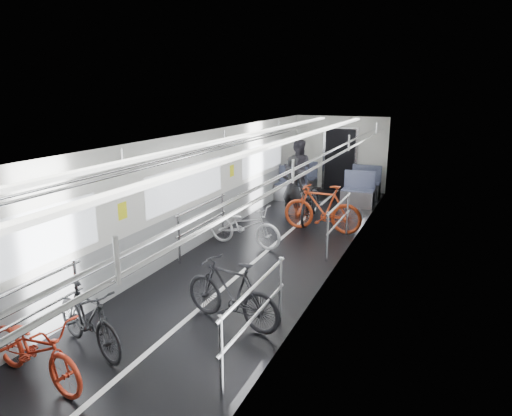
{
  "coord_description": "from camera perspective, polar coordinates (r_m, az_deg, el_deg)",
  "views": [
    {
      "loc": [
        3.29,
        -7.66,
        3.26
      ],
      "look_at": [
        0.0,
        0.03,
        1.06
      ],
      "focal_mm": 32.0,
      "sensor_mm": 36.0,
      "label": 1
    }
  ],
  "objects": [
    {
      "name": "bike_left_near",
      "position": [
        5.92,
        -25.84,
        -15.52
      ],
      "size": [
        1.68,
        0.81,
        0.84
      ],
      "primitive_type": "imported",
      "rotation": [
        0.0,
        0.0,
        1.41
      ],
      "color": "#B82C16",
      "rests_on": "floor"
    },
    {
      "name": "bike_aisle",
      "position": [
        11.55,
        6.92,
        0.83
      ],
      "size": [
        0.81,
        1.96,
        1.0
      ],
      "primitive_type": "imported",
      "rotation": [
        0.0,
        0.0,
        0.08
      ],
      "color": "black",
      "rests_on": "floor"
    },
    {
      "name": "bike_right_far",
      "position": [
        10.7,
        8.29,
        -0.03
      ],
      "size": [
        1.87,
        0.56,
        1.12
      ],
      "primitive_type": "imported",
      "rotation": [
        0.0,
        0.0,
        -1.59
      ],
      "color": "#BB3A17",
      "rests_on": "floor"
    },
    {
      "name": "person_standing",
      "position": [
        11.73,
        4.58,
        2.65
      ],
      "size": [
        0.65,
        0.48,
        1.62
      ],
      "primitive_type": "imported",
      "rotation": [
        0.0,
        0.0,
        2.97
      ],
      "color": "black",
      "rests_on": "floor"
    },
    {
      "name": "bike_left_far",
      "position": [
        9.65,
        -1.44,
        -2.22
      ],
      "size": [
        1.74,
        0.73,
        0.89
      ],
      "primitive_type": "imported",
      "rotation": [
        0.0,
        0.0,
        1.49
      ],
      "color": "silver",
      "rests_on": "floor"
    },
    {
      "name": "person_seated",
      "position": [
        13.73,
        5.22,
        4.82
      ],
      "size": [
        0.93,
        0.75,
        1.81
      ],
      "primitive_type": "imported",
      "rotation": [
        0.0,
        0.0,
        3.21
      ],
      "color": "#27252B",
      "rests_on": "floor"
    },
    {
      "name": "car_shell",
      "position": [
        10.22,
        3.86,
        2.67
      ],
      "size": [
        3.02,
        14.01,
        2.41
      ],
      "color": "black",
      "rests_on": "ground"
    },
    {
      "name": "bike_left_mid",
      "position": [
        6.28,
        -20.23,
        -12.82
      ],
      "size": [
        1.56,
        0.89,
        0.9
      ],
      "primitive_type": "imported",
      "rotation": [
        0.0,
        0.0,
        1.24
      ],
      "color": "black",
      "rests_on": "floor"
    },
    {
      "name": "bike_right_near",
      "position": [
        6.52,
        -3.1,
        -10.45
      ],
      "size": [
        1.68,
        0.78,
        0.98
      ],
      "primitive_type": "imported",
      "rotation": [
        0.0,
        0.0,
        -1.78
      ],
      "color": "black",
      "rests_on": "floor"
    }
  ]
}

